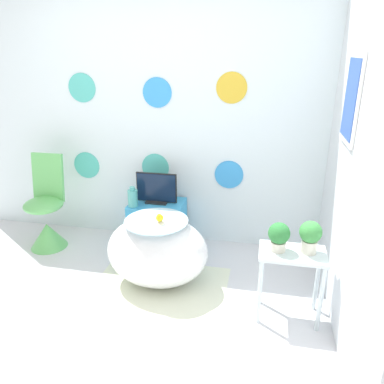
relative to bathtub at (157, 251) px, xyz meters
name	(u,v)px	position (x,y,z in m)	size (l,w,h in m)	color
ground_plane	(95,342)	(-0.23, -0.77, -0.30)	(12.00, 12.00, 0.00)	silver
wall_back_dotted	(156,112)	(-0.23, 0.86, 1.00)	(4.20, 0.05, 2.60)	white
wall_right	(353,138)	(1.39, 0.04, 1.01)	(0.06, 2.60, 2.60)	silver
rug	(160,286)	(0.03, -0.07, -0.30)	(1.11, 0.77, 0.01)	silver
bathtub	(157,251)	(0.00, 0.00, 0.00)	(0.84, 0.63, 0.59)	white
rubber_duck	(160,217)	(0.04, -0.04, 0.33)	(0.06, 0.06, 0.07)	yellow
chair	(47,220)	(-1.25, 0.39, -0.01)	(0.37, 0.38, 0.93)	#66C166
tv_cabinet	(158,224)	(-0.18, 0.61, -0.06)	(0.52, 0.38, 0.47)	#389ED6
tv	(157,190)	(-0.18, 0.62, 0.30)	(0.40, 0.12, 0.30)	black
vase	(133,198)	(-0.38, 0.49, 0.26)	(0.09, 0.09, 0.19)	#51B2AD
side_table	(291,267)	(1.06, -0.23, 0.12)	(0.46, 0.29, 0.54)	silver
potted_plant_left	(279,236)	(0.95, -0.22, 0.36)	(0.15, 0.15, 0.21)	beige
potted_plant_right	(310,235)	(1.16, -0.21, 0.37)	(0.15, 0.15, 0.23)	beige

